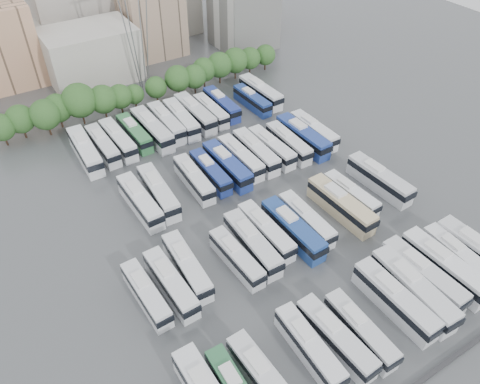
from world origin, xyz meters
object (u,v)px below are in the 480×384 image
bus_r1_s4 (237,258)px  bus_r2_s12 (303,136)px  bus_r1_s10 (341,205)px  bus_r3_s12 (252,100)px  bus_r1_s8 (306,219)px  bus_r2_s5 (194,179)px  bus_r3_s2 (103,145)px  bus_r3_s4 (134,133)px  bus_r2_s6 (210,172)px  bus_r0_s12 (458,257)px  bus_r3_s5 (152,129)px  bus_r1_s2 (187,266)px  bus_r1_s0 (146,294)px  bus_r2_s11 (289,143)px  bus_r0_s9 (413,289)px  bus_r2_s10 (271,147)px  bus_r0_s5 (336,338)px  bus_r3_s8 (195,113)px  bus_r3_s9 (211,111)px  bus_r2_s3 (158,192)px  bus_r3_s3 (118,139)px  bus_r0_s11 (444,266)px  bus_r1_s13 (380,179)px  bus_r3_s13 (261,92)px  bus_r2_s7 (227,165)px  bus_r0_s10 (423,275)px  bus_r2_s2 (140,201)px  bus_r3_s10 (222,104)px  bus_r0_s2 (264,379)px  bus_r0_s8 (395,300)px  bus_r0_s13 (479,252)px  bus_r0_s4 (309,347)px  bus_r3_s7 (181,119)px  bus_r0_s6 (360,330)px  bus_r3_s6 (166,122)px  bus_r1_s6 (266,231)px  bus_r2_s9 (256,151)px  bus_r1_s11 (351,194)px  bus_r3_s1 (85,151)px  bus_r1_s7 (293,229)px

bus_r1_s4 → bus_r2_s12: bus_r2_s12 is taller
bus_r1_s10 → bus_r3_s12: bus_r1_s10 is taller
bus_r1_s4 → bus_r1_s8: 13.08m
bus_r2_s5 → bus_r3_s2: (-9.71, 17.78, 0.05)m
bus_r3_s4 → bus_r2_s6: bearing=-72.3°
bus_r0_s12 → bus_r3_s5: 57.70m
bus_r1_s2 → bus_r1_s10: (26.35, -1.76, 0.20)m
bus_r1_s0 → bus_r2_s11: size_ratio=0.93×
bus_r0_s9 → bus_r1_s10: size_ratio=1.03×
bus_r2_s10 → bus_r0_s5: bearing=-115.4°
bus_r3_s8 → bus_r3_s9: bus_r3_s8 is taller
bus_r2_s3 → bus_r3_s3: bus_r2_s3 is taller
bus_r0_s11 → bus_r1_s13: (6.39, 18.72, -0.08)m
bus_r1_s13 → bus_r2_s10: bearing=117.3°
bus_r1_s13 → bus_r3_s13: 35.84m
bus_r0_s9 → bus_r2_s7: 36.71m
bus_r0_s10 → bus_r1_s0: bus_r0_s10 is taller
bus_r1_s8 → bus_r2_s2: bearing=139.4°
bus_r2_s6 → bus_r2_s11: bus_r2_s11 is taller
bus_r3_s3 → bus_r3_s10: (23.26, 1.22, -0.06)m
bus_r1_s10 → bus_r2_s2: bus_r1_s10 is taller
bus_r0_s2 → bus_r0_s10: bus_r0_s10 is taller
bus_r1_s13 → bus_r0_s8: bearing=-132.9°
bus_r1_s4 → bus_r2_s11: bearing=36.9°
bus_r0_s13 → bus_r0_s4: bearing=176.1°
bus_r0_s8 → bus_r3_s7: 54.16m
bus_r2_s3 → bus_r2_s5: 6.60m
bus_r2_s11 → bus_r1_s4: bearing=-139.2°
bus_r0_s6 → bus_r3_s6: 55.26m
bus_r0_s5 → bus_r1_s4: bus_r0_s5 is taller
bus_r0_s4 → bus_r2_s11: bearing=59.0°
bus_r0_s13 → bus_r1_s2: size_ratio=1.10×
bus_r2_s12 → bus_r3_s13: bearing=79.4°
bus_r0_s5 → bus_r2_s7: size_ratio=0.94×
bus_r1_s13 → bus_r2_s3: 37.01m
bus_r0_s5 → bus_r1_s6: bus_r0_s5 is taller
bus_r1_s8 → bus_r3_s7: bearing=95.5°
bus_r1_s10 → bus_r3_s10: bearing=87.6°
bus_r0_s8 → bus_r2_s9: bus_r0_s8 is taller
bus_r2_s11 → bus_r0_s4: bearing=-121.8°
bus_r1_s11 → bus_r3_s9: (-6.45, 35.16, 0.06)m
bus_r0_s2 → bus_r0_s6: size_ratio=1.05×
bus_r0_s11 → bus_r0_s13: bearing=-8.9°
bus_r3_s1 → bus_r2_s6: bearing=-44.8°
bus_r1_s2 → bus_r1_s0: bearing=-166.2°
bus_r2_s6 → bus_r1_s8: bearing=-69.6°
bus_r0_s8 → bus_r3_s2: bearing=110.1°
bus_r0_s10 → bus_r1_s7: size_ratio=1.02×
bus_r0_s12 → bus_r3_s12: size_ratio=1.04×
bus_r1_s0 → bus_r3_s8: size_ratio=0.83×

